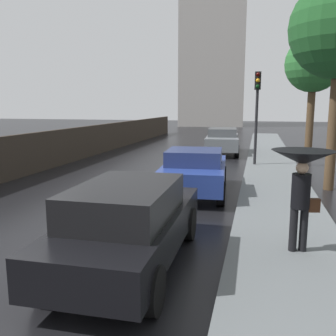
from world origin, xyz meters
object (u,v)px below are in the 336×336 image
(car_black_far_ahead, at_px, (129,223))
(car_grey_behind_camera, at_px, (222,140))
(car_blue_mid_road, at_px, (195,171))
(traffic_light, at_px, (257,100))
(street_tree_near, at_px, (314,65))
(pedestrian_with_umbrella_near, at_px, (302,170))

(car_black_far_ahead, xyz_separation_m, car_grey_behind_camera, (0.10, 15.15, -0.01))
(car_blue_mid_road, relative_size, car_grey_behind_camera, 0.87)
(traffic_light, bearing_deg, street_tree_near, 50.80)
(car_grey_behind_camera, relative_size, pedestrian_with_umbrella_near, 2.55)
(car_black_far_ahead, xyz_separation_m, pedestrian_with_umbrella_near, (2.81, 1.03, 0.85))
(pedestrian_with_umbrella_near, bearing_deg, street_tree_near, 69.24)
(car_blue_mid_road, xyz_separation_m, pedestrian_with_umbrella_near, (2.61, -4.33, 0.89))
(car_grey_behind_camera, xyz_separation_m, traffic_light, (1.84, -4.31, 2.15))
(pedestrian_with_umbrella_near, height_order, street_tree_near, street_tree_near)
(traffic_light, xyz_separation_m, street_tree_near, (2.60, 3.18, 1.72))
(pedestrian_with_umbrella_near, height_order, traffic_light, traffic_light)
(car_grey_behind_camera, distance_m, traffic_light, 5.15)
(pedestrian_with_umbrella_near, distance_m, traffic_light, 9.93)
(traffic_light, relative_size, street_tree_near, 0.65)
(car_black_far_ahead, bearing_deg, car_blue_mid_road, 87.05)
(car_black_far_ahead, distance_m, car_grey_behind_camera, 15.15)
(car_grey_behind_camera, bearing_deg, traffic_light, -70.91)
(pedestrian_with_umbrella_near, bearing_deg, car_black_far_ahead, -173.04)
(car_grey_behind_camera, bearing_deg, pedestrian_with_umbrella_near, -83.21)
(pedestrian_with_umbrella_near, bearing_deg, traffic_light, 81.87)
(traffic_light, height_order, street_tree_near, street_tree_near)
(street_tree_near, bearing_deg, traffic_light, -129.20)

